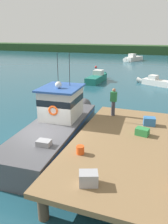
% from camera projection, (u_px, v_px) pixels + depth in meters
% --- Properties ---
extents(ground_plane, '(200.00, 200.00, 0.00)m').
position_uv_depth(ground_plane, '(46.00, 150.00, 11.72)').
color(ground_plane, '#1E4C5B').
extents(dock, '(6.00, 9.00, 1.20)m').
position_uv_depth(dock, '(141.00, 146.00, 9.82)').
color(dock, '#4C3D2D').
rests_on(dock, ground).
extents(main_fishing_boat, '(3.01, 9.89, 4.80)m').
position_uv_depth(main_fishing_boat, '(58.00, 125.00, 12.32)').
color(main_fishing_boat, '#4C4C51').
rests_on(main_fishing_boat, ground).
extents(crate_single_far, '(0.66, 0.53, 0.43)m').
position_uv_depth(crate_single_far, '(149.00, 121.00, 11.71)').
color(crate_single_far, '#3370B2').
rests_on(crate_single_far, dock).
extents(crate_stack_mid_dock, '(0.67, 0.55, 0.34)m').
position_uv_depth(crate_stack_mid_dock, '(142.00, 132.00, 10.57)').
color(crate_stack_mid_dock, '#2D8442').
rests_on(crate_stack_mid_dock, dock).
extents(crate_stack_near_edge, '(0.72, 0.62, 0.44)m').
position_uv_depth(crate_stack_near_edge, '(88.00, 178.00, 7.08)').
color(crate_stack_near_edge, '#9E9EA3').
rests_on(crate_stack_near_edge, dock).
extents(bait_bucket, '(0.32, 0.32, 0.34)m').
position_uv_depth(bait_bucket, '(80.00, 150.00, 8.92)').
color(bait_bucket, '#E04C19').
rests_on(bait_bucket, dock).
extents(deckhand_by_the_boat, '(0.36, 0.22, 1.63)m').
position_uv_depth(deckhand_by_the_boat, '(113.00, 101.00, 12.90)').
color(deckhand_by_the_boat, '#383842').
rests_on(deckhand_by_the_boat, dock).
extents(moored_boat_mid_harbor, '(4.48, 2.64, 1.15)m').
position_uv_depth(moored_boat_mid_harbor, '(155.00, 82.00, 26.19)').
color(moored_boat_mid_harbor, silver).
rests_on(moored_boat_mid_harbor, ground).
extents(moored_boat_far_left, '(1.59, 5.58, 1.41)m').
position_uv_depth(moored_boat_far_left, '(97.00, 78.00, 28.09)').
color(moored_boat_far_left, '#196B5B').
rests_on(moored_boat_far_left, ground).
extents(moored_boat_far_right, '(3.65, 6.14, 1.57)m').
position_uv_depth(moored_boat_far_right, '(133.00, 58.00, 49.24)').
color(moored_boat_far_right, silver).
rests_on(moored_boat_far_right, ground).
extents(mooring_buoy_outer, '(0.51, 0.51, 0.51)m').
position_uv_depth(mooring_buoy_outer, '(99.00, 73.00, 32.93)').
color(mooring_buoy_outer, red).
rests_on(mooring_buoy_outer, ground).
extents(mooring_buoy_channel_marker, '(0.39, 0.39, 0.39)m').
position_uv_depth(mooring_buoy_channel_marker, '(96.00, 67.00, 39.08)').
color(mooring_buoy_channel_marker, red).
rests_on(mooring_buoy_channel_marker, ground).
extents(far_shoreline, '(120.00, 8.00, 2.40)m').
position_uv_depth(far_shoreline, '(148.00, 50.00, 66.26)').
color(far_shoreline, '#284723').
rests_on(far_shoreline, ground).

